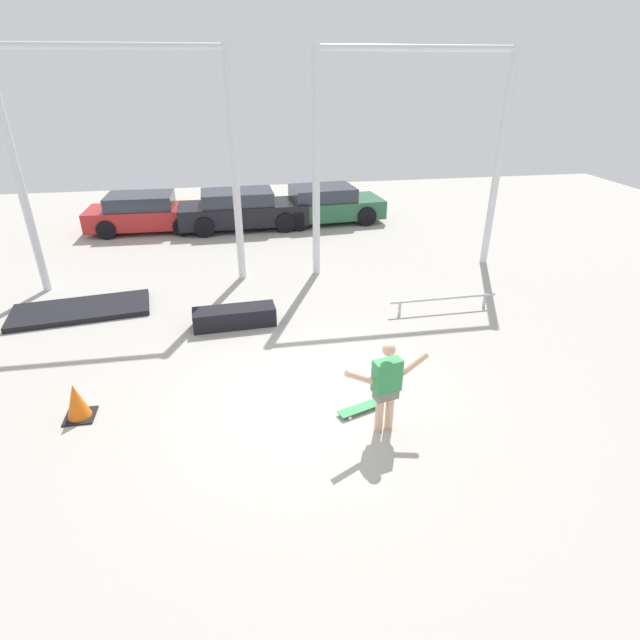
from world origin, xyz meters
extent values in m
plane|color=#B2ADA3|center=(0.00, 0.00, 0.00)|extent=(36.00, 36.00, 0.00)
cylinder|color=#DBAD89|center=(0.88, -1.01, 0.37)|extent=(0.13, 0.13, 0.73)
cylinder|color=#DBAD89|center=(1.06, -0.97, 0.37)|extent=(0.13, 0.13, 0.73)
cube|color=slate|center=(0.97, -0.99, 0.67)|extent=(0.40, 0.28, 0.16)
cube|color=#338C4C|center=(0.97, -0.99, 1.00)|extent=(0.47, 0.31, 0.53)
sphere|color=#DBAD89|center=(0.97, -0.99, 1.46)|extent=(0.20, 0.20, 0.20)
cylinder|color=#DBAD89|center=(0.50, -1.09, 1.09)|extent=(0.48, 0.20, 0.33)
cylinder|color=#DBAD89|center=(1.43, -0.88, 1.09)|extent=(0.48, 0.20, 0.33)
cube|color=#338C4C|center=(0.71, -0.49, 0.07)|extent=(0.83, 0.47, 0.01)
cylinder|color=silver|center=(0.94, -0.30, 0.03)|extent=(0.06, 0.05, 0.05)
cylinder|color=silver|center=(1.01, -0.50, 0.03)|extent=(0.06, 0.05, 0.05)
cylinder|color=silver|center=(0.42, -0.48, 0.03)|extent=(0.06, 0.05, 0.05)
cylinder|color=silver|center=(0.49, -0.69, 0.03)|extent=(0.06, 0.05, 0.05)
cube|color=black|center=(-1.30, 3.04, 0.21)|extent=(1.84, 0.68, 0.42)
cube|color=black|center=(-4.87, 4.34, 0.06)|extent=(3.22, 1.75, 0.13)
cylinder|color=#B7BABF|center=(3.57, 2.96, 0.31)|extent=(2.61, 0.12, 0.06)
cylinder|color=#B7BABF|center=(2.51, 2.94, 0.16)|extent=(0.07, 0.07, 0.31)
cylinder|color=#B7BABF|center=(4.64, 2.99, 0.16)|extent=(0.07, 0.07, 0.31)
cylinder|color=silver|center=(-6.06, 5.90, 2.84)|extent=(0.20, 0.20, 5.67)
cylinder|color=silver|center=(-1.03, 5.90, 2.84)|extent=(0.20, 0.20, 5.67)
cylinder|color=silver|center=(-3.55, 5.90, 5.59)|extent=(5.03, 0.16, 0.16)
cylinder|color=silver|center=(1.03, 5.90, 2.84)|extent=(0.20, 0.20, 5.67)
cylinder|color=silver|center=(6.06, 5.90, 2.84)|extent=(0.20, 0.20, 5.67)
cylinder|color=silver|center=(3.55, 5.90, 5.59)|extent=(5.03, 0.16, 0.16)
cube|color=red|center=(-4.15, 11.01, 0.50)|extent=(4.03, 1.77, 0.65)
cube|color=#2D333D|center=(-4.31, 11.01, 1.05)|extent=(2.23, 1.61, 0.46)
cylinder|color=black|center=(-2.89, 11.83, 0.31)|extent=(0.63, 0.23, 0.63)
cylinder|color=black|center=(-2.92, 10.16, 0.31)|extent=(0.63, 0.23, 0.63)
cylinder|color=black|center=(-5.38, 11.86, 0.31)|extent=(0.63, 0.23, 0.63)
cylinder|color=black|center=(-5.40, 10.19, 0.31)|extent=(0.63, 0.23, 0.63)
cube|color=black|center=(-0.81, 10.71, 0.54)|extent=(4.53, 1.85, 0.70)
cube|color=#2D333D|center=(-0.99, 10.71, 1.11)|extent=(2.51, 1.64, 0.45)
cylinder|color=black|center=(0.55, 11.59, 0.34)|extent=(0.69, 0.24, 0.68)
cylinder|color=black|center=(0.61, 9.93, 0.34)|extent=(0.69, 0.24, 0.68)
cylinder|color=black|center=(-2.22, 11.49, 0.34)|extent=(0.69, 0.24, 0.68)
cylinder|color=black|center=(-2.16, 9.84, 0.34)|extent=(0.69, 0.24, 0.68)
cube|color=#28603D|center=(2.28, 11.02, 0.51)|extent=(4.21, 2.15, 0.64)
cube|color=#2D333D|center=(2.12, 11.01, 1.07)|extent=(2.37, 1.85, 0.48)
cylinder|color=black|center=(3.46, 12.01, 0.35)|extent=(0.71, 0.28, 0.69)
cylinder|color=black|center=(3.61, 10.25, 0.35)|extent=(0.71, 0.28, 0.69)
cylinder|color=black|center=(0.95, 11.79, 0.35)|extent=(0.71, 0.28, 0.69)
cylinder|color=black|center=(1.10, 10.03, 0.35)|extent=(0.71, 0.28, 0.69)
cube|color=black|center=(-3.90, 0.15, 0.01)|extent=(0.47, 0.47, 0.03)
cone|color=orange|center=(-3.90, 0.15, 0.33)|extent=(0.38, 0.38, 0.60)
camera|label=1|loc=(-1.12, -7.07, 5.16)|focal=28.00mm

